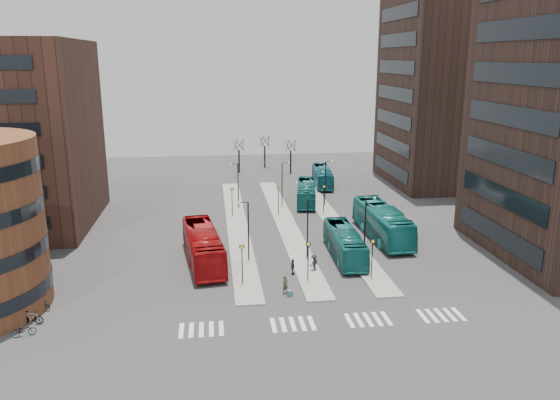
{
  "coord_description": "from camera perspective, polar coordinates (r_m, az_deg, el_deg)",
  "views": [
    {
      "loc": [
        -6.79,
        -33.91,
        19.99
      ],
      "look_at": [
        0.39,
        22.75,
        5.0
      ],
      "focal_mm": 35.0,
      "sensor_mm": 36.0,
      "label": 1
    }
  ],
  "objects": [
    {
      "name": "teal_bus_c",
      "position": [
        62.94,
        10.62,
        -2.31
      ],
      "size": [
        3.52,
        13.36,
        3.69
      ],
      "primitive_type": "imported",
      "rotation": [
        0.0,
        0.0,
        0.03
      ],
      "color": "#16716E",
      "rests_on": "ground"
    },
    {
      "name": "bare_trees",
      "position": [
        98.56,
        -1.6,
        4.61
      ],
      "size": [
        10.97,
        8.14,
        5.9
      ],
      "color": "black",
      "rests_on": "ground"
    },
    {
      "name": "traveller",
      "position": [
        48.02,
        0.55,
        -8.81
      ],
      "size": [
        0.72,
        0.68,
        1.67
      ],
      "primitive_type": "imported",
      "rotation": [
        0.0,
        0.0,
        0.64
      ],
      "color": "#453E29",
      "rests_on": "ground"
    },
    {
      "name": "tower_far",
      "position": [
        92.57,
        17.89,
        10.92
      ],
      "size": [
        20.12,
        20.0,
        30.0
      ],
      "color": "#31221B",
      "rests_on": "ground"
    },
    {
      "name": "commuter_a",
      "position": [
        53.14,
        -7.65,
        -6.58
      ],
      "size": [
        0.96,
        0.85,
        1.64
      ],
      "primitive_type": "imported",
      "rotation": [
        0.0,
        0.0,
        3.47
      ],
      "color": "black",
      "rests_on": "ground"
    },
    {
      "name": "bicycle_near",
      "position": [
        45.51,
        -25.21,
        -12.23
      ],
      "size": [
        1.8,
        1.05,
        0.9
      ],
      "primitive_type": "imported",
      "rotation": [
        0.0,
        0.0,
        1.86
      ],
      "color": "gray",
      "rests_on": "ground"
    },
    {
      "name": "commuter_b",
      "position": [
        52.06,
        1.34,
        -6.98
      ],
      "size": [
        0.53,
        0.94,
        1.51
      ],
      "primitive_type": "imported",
      "rotation": [
        0.0,
        0.0,
        1.38
      ],
      "color": "black",
      "rests_on": "ground"
    },
    {
      "name": "sign_poles",
      "position": [
        60.15,
        1.12,
        -2.29
      ],
      "size": [
        12.45,
        22.12,
        3.65
      ],
      "color": "black",
      "rests_on": "ground"
    },
    {
      "name": "lamp_posts",
      "position": [
        64.74,
        1.39,
        0.02
      ],
      "size": [
        14.04,
        20.24,
        6.12
      ],
      "color": "black",
      "rests_on": "ground"
    },
    {
      "name": "red_bus",
      "position": [
        55.07,
        -8.05,
        -4.77
      ],
      "size": [
        4.58,
        12.96,
        3.53
      ],
      "primitive_type": "imported",
      "rotation": [
        0.0,
        0.0,
        0.13
      ],
      "color": "#9C0C0E",
      "rests_on": "ground"
    },
    {
      "name": "crosswalk_stripes",
      "position": [
        43.7,
        4.99,
        -12.57
      ],
      "size": [
        22.35,
        2.4,
        0.01
      ],
      "color": "silver",
      "rests_on": "ground"
    },
    {
      "name": "island_right",
      "position": [
        68.55,
        5.57,
        -2.25
      ],
      "size": [
        2.5,
        45.0,
        0.15
      ],
      "primitive_type": "cube",
      "color": "gray",
      "rests_on": "ground"
    },
    {
      "name": "suitcase",
      "position": [
        47.7,
        1.04,
        -9.71
      ],
      "size": [
        0.51,
        0.45,
        0.54
      ],
      "primitive_type": "cube",
      "rotation": [
        0.0,
        0.0,
        0.28
      ],
      "color": "#1B1E97",
      "rests_on": "ground"
    },
    {
      "name": "teal_bus_d",
      "position": [
        87.64,
        4.46,
        2.46
      ],
      "size": [
        3.52,
        10.79,
        2.95
      ],
      "primitive_type": "imported",
      "rotation": [
        0.0,
        0.0,
        -0.1
      ],
      "color": "#15626D",
      "rests_on": "ground"
    },
    {
      "name": "teal_bus_a",
      "position": [
        56.42,
        6.76,
        -4.51
      ],
      "size": [
        2.86,
        10.97,
        3.04
      ],
      "primitive_type": "imported",
      "rotation": [
        0.0,
        0.0,
        -0.03
      ],
      "color": "#13605F",
      "rests_on": "ground"
    },
    {
      "name": "bicycle_mid",
      "position": [
        47.04,
        -24.55,
        -11.12
      ],
      "size": [
        1.88,
        0.7,
        1.11
      ],
      "primitive_type": "imported",
      "rotation": [
        0.0,
        0.0,
        1.47
      ],
      "color": "gray",
      "rests_on": "ground"
    },
    {
      "name": "ground",
      "position": [
        39.94,
        3.68,
        -15.36
      ],
      "size": [
        160.0,
        160.0,
        0.0
      ],
      "primitive_type": "plane",
      "color": "#313133",
      "rests_on": "ground"
    },
    {
      "name": "teal_bus_b",
      "position": [
        76.87,
        2.76,
        0.75
      ],
      "size": [
        4.25,
        10.87,
        2.95
      ],
      "primitive_type": "imported",
      "rotation": [
        0.0,
        0.0,
        -0.17
      ],
      "color": "#13605D",
      "rests_on": "ground"
    },
    {
      "name": "island_left",
      "position": [
        67.0,
        -4.51,
        -2.63
      ],
      "size": [
        2.5,
        45.0,
        0.15
      ],
      "primitive_type": "cube",
      "color": "gray",
      "rests_on": "ground"
    },
    {
      "name": "commuter_c",
      "position": [
        52.89,
        3.56,
        -6.57
      ],
      "size": [
        1.18,
        1.18,
        1.64
      ],
      "primitive_type": "imported",
      "rotation": [
        0.0,
        0.0,
        3.93
      ],
      "color": "black",
      "rests_on": "ground"
    },
    {
      "name": "bicycle_far",
      "position": [
        49.18,
        -23.72,
        -10.04
      ],
      "size": [
        1.77,
        1.11,
        0.88
      ],
      "primitive_type": "imported",
      "rotation": [
        0.0,
        0.0,
        1.23
      ],
      "color": "gray",
      "rests_on": "ground"
    },
    {
      "name": "island_mid",
      "position": [
        67.52,
        0.59,
        -2.45
      ],
      "size": [
        2.5,
        45.0,
        0.15
      ],
      "primitive_type": "cube",
      "color": "gray",
      "rests_on": "ground"
    }
  ]
}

